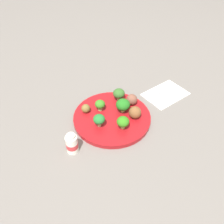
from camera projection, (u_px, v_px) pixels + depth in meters
The scene contains 14 objects.
ground_plane at pixel (112, 119), 0.90m from camera, with size 4.00×4.00×0.00m, color slate.
plate at pixel (112, 118), 0.89m from camera, with size 0.28×0.28×0.02m, color maroon.
broccoli_floret_front_right at pixel (100, 104), 0.90m from camera, with size 0.04×0.04×0.04m.
broccoli_floret_front_left at pixel (124, 121), 0.83m from camera, with size 0.04×0.04×0.05m.
broccoli_floret_back_right at pixel (99, 119), 0.83m from camera, with size 0.04×0.04×0.05m.
broccoli_floret_near_rim at pixel (122, 104), 0.89m from camera, with size 0.05×0.05×0.05m.
broccoli_floret_far_rim at pixel (119, 94), 0.94m from camera, with size 0.05×0.05×0.05m.
meatball_front_right at pixel (135, 112), 0.87m from camera, with size 0.04×0.04×0.04m, color brown.
meatball_back_left at pixel (86, 108), 0.90m from camera, with size 0.03×0.03×0.03m, color brown.
meatball_center at pixel (132, 100), 0.93m from camera, with size 0.04×0.04×0.04m, color brown.
napkin at pixel (165, 94), 1.01m from camera, with size 0.17×0.12×0.01m, color white.
fork at pixel (164, 90), 1.02m from camera, with size 0.12×0.02×0.01m.
knife at pixel (170, 95), 0.99m from camera, with size 0.15×0.02×0.01m.
yogurt_bottle at pixel (72, 144), 0.77m from camera, with size 0.04×0.04×0.07m.
Camera 1 is at (-0.34, -0.55, 0.63)m, focal length 39.48 mm.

